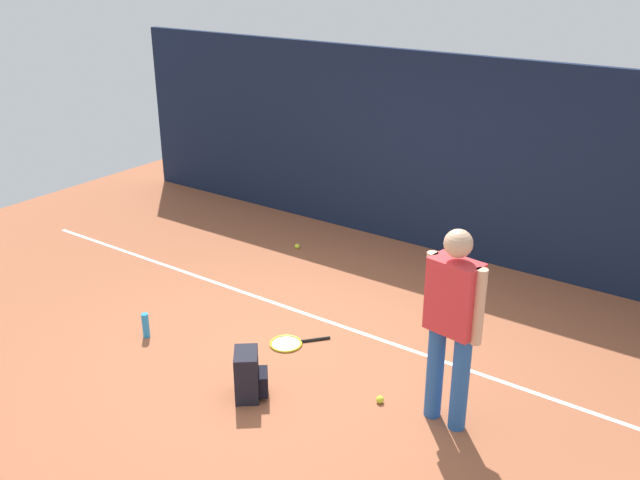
# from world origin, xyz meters

# --- Properties ---
(ground_plane) EXTENTS (12.00, 12.00, 0.00)m
(ground_plane) POSITION_xyz_m (0.00, 0.00, 0.00)
(ground_plane) COLOR #9E5638
(back_fence) EXTENTS (10.00, 0.10, 2.48)m
(back_fence) POSITION_xyz_m (0.00, 3.00, 1.24)
(back_fence) COLOR #141E38
(back_fence) RESTS_ON ground
(court_line) EXTENTS (9.00, 0.05, 0.00)m
(court_line) POSITION_xyz_m (0.00, 0.60, 0.00)
(court_line) COLOR white
(court_line) RESTS_ON ground
(tennis_player) EXTENTS (0.53, 0.28, 1.70)m
(tennis_player) POSITION_xyz_m (1.69, -0.22, 0.97)
(tennis_player) COLOR #2659A5
(tennis_player) RESTS_ON ground
(tennis_racket) EXTENTS (0.53, 0.58, 0.03)m
(tennis_racket) POSITION_xyz_m (-0.09, -0.00, 0.01)
(tennis_racket) COLOR black
(tennis_racket) RESTS_ON ground
(backpack) EXTENTS (0.38, 0.38, 0.44)m
(backpack) POSITION_xyz_m (0.15, -0.88, 0.21)
(backpack) COLOR black
(backpack) RESTS_ON ground
(tennis_ball_near_player) EXTENTS (0.07, 0.07, 0.07)m
(tennis_ball_near_player) POSITION_xyz_m (1.13, -0.31, 0.03)
(tennis_ball_near_player) COLOR #CCE033
(tennis_ball_near_player) RESTS_ON ground
(tennis_ball_by_fence) EXTENTS (0.07, 0.07, 0.07)m
(tennis_ball_by_fence) POSITION_xyz_m (-1.46, 1.95, 0.03)
(tennis_ball_by_fence) COLOR #CCE033
(tennis_ball_by_fence) RESTS_ON ground
(water_bottle) EXTENTS (0.07, 0.07, 0.26)m
(water_bottle) POSITION_xyz_m (-1.35, -0.71, 0.13)
(water_bottle) COLOR #268CD8
(water_bottle) RESTS_ON ground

